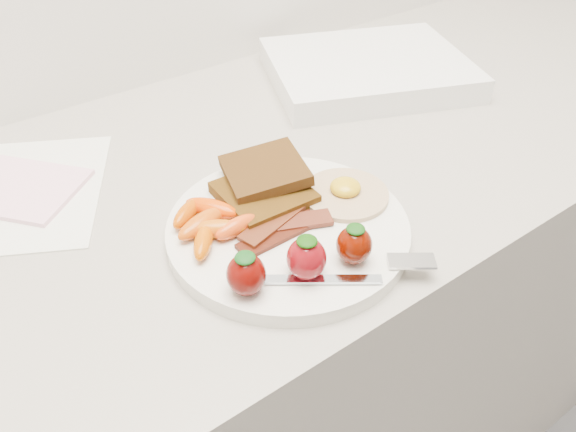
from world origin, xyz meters
TOP-DOWN VIEW (x-y plane):
  - counter at (0.00, 1.70)m, footprint 2.00×0.60m
  - plate at (-0.01, 1.56)m, footprint 0.27×0.27m
  - toast_lower at (-0.00, 1.61)m, footprint 0.10×0.10m
  - toast_upper at (0.01, 1.63)m, footprint 0.11×0.11m
  - fried_egg at (0.08, 1.56)m, footprint 0.13×0.13m
  - bacon_strips at (-0.02, 1.55)m, footprint 0.12×0.07m
  - baby_carrots at (-0.08, 1.60)m, footprint 0.09×0.10m
  - strawberries at (-0.04, 1.48)m, footprint 0.15×0.07m
  - fork at (0.01, 1.45)m, footprint 0.17×0.09m
  - paper_sheet at (-0.22, 1.81)m, footprint 0.27×0.29m
  - notepad at (-0.23, 1.83)m, footprint 0.19×0.20m
  - appliance at (0.33, 1.80)m, footprint 0.39×0.35m

SIDE VIEW (x-z plane):
  - counter at x=0.00m, z-range 0.00..0.90m
  - paper_sheet at x=-0.22m, z-range 0.90..0.90m
  - notepad at x=-0.23m, z-range 0.90..0.91m
  - plate at x=-0.01m, z-range 0.90..0.92m
  - appliance at x=0.33m, z-range 0.90..0.94m
  - fork at x=0.01m, z-range 0.92..0.92m
  - bacon_strips at x=-0.02m, z-range 0.92..0.93m
  - fried_egg at x=0.08m, z-range 0.91..0.93m
  - toast_lower at x=0.00m, z-range 0.92..0.93m
  - baby_carrots at x=-0.08m, z-range 0.92..0.94m
  - toast_upper at x=0.01m, z-range 0.93..0.95m
  - strawberries at x=-0.04m, z-range 0.92..0.96m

